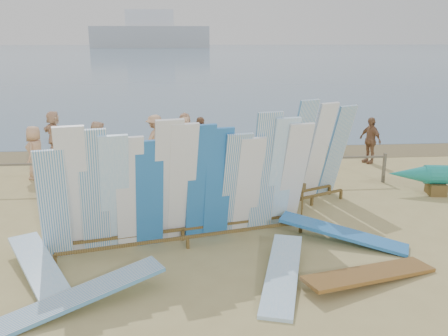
{
  "coord_description": "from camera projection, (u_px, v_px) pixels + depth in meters",
  "views": [
    {
      "loc": [
        0.02,
        -10.26,
        4.26
      ],
      "look_at": [
        0.99,
        1.06,
        1.1
      ],
      "focal_mm": 38.0,
      "sensor_mm": 36.0,
      "label": 1
    }
  ],
  "objects": [
    {
      "name": "ground",
      "position": [
        185.0,
        227.0,
        10.99
      ],
      "size": [
        160.0,
        160.0,
        0.0
      ],
      "primitive_type": "plane",
      "color": "tan",
      "rests_on": "ground"
    },
    {
      "name": "ocean",
      "position": [
        182.0,
        52.0,
        133.85
      ],
      "size": [
        320.0,
        240.0,
        0.02
      ],
      "primitive_type": "cube",
      "color": "#486581",
      "rests_on": "ground"
    },
    {
      "name": "wet_sand_strip",
      "position": [
        184.0,
        153.0,
        17.9
      ],
      "size": [
        40.0,
        2.6,
        0.01
      ],
      "primitive_type": "cube",
      "color": "brown",
      "rests_on": "ground"
    },
    {
      "name": "distant_ship",
      "position": [
        150.0,
        34.0,
        181.36
      ],
      "size": [
        45.0,
        8.0,
        14.0
      ],
      "color": "#999EA3",
      "rests_on": "ocean"
    },
    {
      "name": "fence",
      "position": [
        184.0,
        167.0,
        13.7
      ],
      "size": [
        12.08,
        0.08,
        0.9
      ],
      "color": "#665F4D",
      "rests_on": "ground"
    },
    {
      "name": "main_surfboard_rack",
      "position": [
        184.0,
        188.0,
        9.75
      ],
      "size": [
        5.58,
        1.98,
        2.78
      ],
      "rotation": [
        0.0,
        0.0,
        0.24
      ],
      "color": "brown",
      "rests_on": "ground"
    },
    {
      "name": "side_surfboard_rack",
      "position": [
        309.0,
        156.0,
        12.24
      ],
      "size": [
        2.54,
        1.7,
        2.8
      ],
      "rotation": [
        0.0,
        0.0,
        0.44
      ],
      "color": "brown",
      "rests_on": "ground"
    },
    {
      "name": "vendor_table",
      "position": [
        289.0,
        198.0,
        11.88
      ],
      "size": [
        0.95,
        0.78,
        1.09
      ],
      "rotation": [
        0.0,
        0.0,
        -0.28
      ],
      "color": "brown",
      "rests_on": "ground"
    },
    {
      "name": "flat_board_c",
      "position": [
        369.0,
        281.0,
        8.57
      ],
      "size": [
        2.72,
        1.47,
        0.27
      ],
      "primitive_type": "cube",
      "rotation": [
        0.07,
        0.0,
        1.93
      ],
      "color": "brown",
      "rests_on": "ground"
    },
    {
      "name": "flat_board_a",
      "position": [
        41.0,
        278.0,
        8.68
      ],
      "size": [
        1.82,
        2.62,
        0.37
      ],
      "primitive_type": "cube",
      "rotation": [
        0.11,
        0.0,
        0.52
      ],
      "color": "#97CAF1",
      "rests_on": "ground"
    },
    {
      "name": "flat_board_d",
      "position": [
        342.0,
        242.0,
        10.17
      ],
      "size": [
        2.65,
        1.72,
        0.44
      ],
      "primitive_type": "cube",
      "rotation": [
        0.14,
        0.0,
        1.1
      ],
      "color": "#256DBB",
      "rests_on": "ground"
    },
    {
      "name": "flat_board_e",
      "position": [
        86.0,
        305.0,
        7.78
      ],
      "size": [
        2.63,
        1.78,
        0.42
      ],
      "primitive_type": "cube",
      "rotation": [
        0.13,
        0.0,
        -1.07
      ],
      "color": "white",
      "rests_on": "ground"
    },
    {
      "name": "flat_board_b",
      "position": [
        282.0,
        280.0,
        8.61
      ],
      "size": [
        1.3,
        2.74,
        0.3
      ],
      "primitive_type": "cube",
      "rotation": [
        0.08,
        0.0,
        -0.29
      ],
      "color": "#97CAF1",
      "rests_on": "ground"
    },
    {
      "name": "beach_chair_left",
      "position": [
        221.0,
        171.0,
        14.66
      ],
      "size": [
        0.67,
        0.69,
        0.86
      ],
      "rotation": [
        0.0,
        0.0,
        -0.26
      ],
      "color": "red",
      "rests_on": "ground"
    },
    {
      "name": "beach_chair_right",
      "position": [
        237.0,
        169.0,
        14.95
      ],
      "size": [
        0.57,
        0.59,
        0.82
      ],
      "rotation": [
        0.0,
        0.0,
        -0.1
      ],
      "color": "red",
      "rests_on": "ground"
    },
    {
      "name": "stroller",
      "position": [
        258.0,
        167.0,
        14.53
      ],
      "size": [
        0.67,
        0.84,
        1.02
      ],
      "rotation": [
        0.0,
        0.0,
        0.24
      ],
      "color": "red",
      "rests_on": "ground"
    },
    {
      "name": "beachgoer_2",
      "position": [
        98.0,
        152.0,
        14.1
      ],
      "size": [
        1.0,
        0.71,
        1.87
      ],
      "primitive_type": "imported",
      "rotation": [
        0.0,
        0.0,
        2.81
      ],
      "color": "beige",
      "rests_on": "ground"
    },
    {
      "name": "beachgoer_3",
      "position": [
        156.0,
        139.0,
        16.34
      ],
      "size": [
        1.09,
        1.09,
        1.69
      ],
      "primitive_type": "imported",
      "rotation": [
        0.0,
        0.0,
        3.93
      ],
      "color": "tan",
      "rests_on": "ground"
    },
    {
      "name": "beachgoer_10",
      "position": [
        370.0,
        140.0,
        16.39
      ],
      "size": [
        0.75,
        1.02,
        1.6
      ],
      "primitive_type": "imported",
      "rotation": [
        0.0,
        0.0,
        5.12
      ],
      "color": "#8C6042",
      "rests_on": "ground"
    },
    {
      "name": "beachgoer_6",
      "position": [
        294.0,
        149.0,
        14.47
      ],
      "size": [
        0.95,
        0.98,
        1.89
      ],
      "primitive_type": "imported",
      "rotation": [
        0.0,
        0.0,
        3.97
      ],
      "color": "tan",
      "rests_on": "ground"
    },
    {
      "name": "beachgoer_0",
      "position": [
        35.0,
        152.0,
        14.57
      ],
      "size": [
        0.48,
        0.85,
        1.65
      ],
      "primitive_type": "imported",
      "rotation": [
        0.0,
        0.0,
        4.58
      ],
      "color": "tan",
      "rests_on": "ground"
    },
    {
      "name": "beachgoer_11",
      "position": [
        54.0,
        134.0,
        17.27
      ],
      "size": [
        1.52,
        1.4,
        1.68
      ],
      "primitive_type": "imported",
      "rotation": [
        0.0,
        0.0,
        2.43
      ],
      "color": "beige",
      "rests_on": "ground"
    },
    {
      "name": "beachgoer_4",
      "position": [
        200.0,
        142.0,
        15.79
      ],
      "size": [
        0.52,
        1.04,
        1.71
      ],
      "primitive_type": "imported",
      "rotation": [
        0.0,
        0.0,
        1.48
      ],
      "color": "#8C6042",
      "rests_on": "ground"
    },
    {
      "name": "beachgoer_5",
      "position": [
        185.0,
        134.0,
        17.49
      ],
      "size": [
        1.54,
        0.85,
        1.58
      ],
      "primitive_type": "imported",
      "rotation": [
        0.0,
        0.0,
        0.27
      ],
      "color": "beige",
      "rests_on": "ground"
    }
  ]
}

